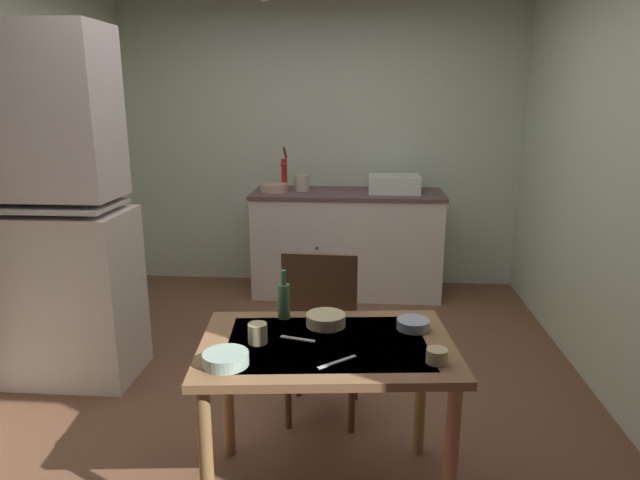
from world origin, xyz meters
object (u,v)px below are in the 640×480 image
Objects in this scene: glass_bottle at (284,300)px; hutch_cabinet at (60,223)px; mixing_bowl_counter at (274,188)px; dining_table at (327,365)px; sink_basin at (394,184)px; serving_bowl_wide at (413,324)px; hand_pump at (284,171)px; chair_far_side at (322,333)px; mug_tall at (258,333)px.

hutch_cabinet is at bearing 153.41° from glass_bottle.
dining_table is (0.64, -2.66, -0.34)m from mixing_bowl_counter.
sink_basin is 2.98× the size of serving_bowl_wide.
sink_basin is 0.98m from hand_pump.
chair_far_side is (0.50, -2.17, -0.58)m from hand_pump.
mug_tall is at bearing -84.40° from hand_pump.
mug_tall is (-0.70, -2.73, -0.23)m from sink_basin.
serving_bowl_wide is at bearing -42.84° from chair_far_side.
mixing_bowl_counter is at bearing 103.56° from dining_table.
chair_far_side is (0.58, -2.08, -0.45)m from mixing_bowl_counter.
mug_tall is (0.27, -2.78, -0.32)m from hand_pump.
mixing_bowl_counter reaches higher than dining_table.
sink_basin reaches higher than mixing_bowl_counter.
hutch_cabinet is at bearing -122.47° from hand_pump.
chair_far_side is at bearing 137.16° from serving_bowl_wide.
mug_tall is at bearing -36.06° from hutch_cabinet.
glass_bottle is at bearing -26.59° from hutch_cabinet.
hutch_cabinet is at bearing 158.39° from serving_bowl_wide.
glass_bottle is (0.34, -2.50, -0.27)m from hand_pump.
dining_table is 7.71× the size of serving_bowl_wide.
hand_pump is 2.85m from dining_table.
hand_pump is at bearing 97.85° from glass_bottle.
sink_basin is at bearing 75.62° from mug_tall.
sink_basin reaches higher than serving_bowl_wide.
hutch_cabinet reaches higher than hand_pump.
sink_basin is 1.88× the size of glass_bottle.
dining_table is at bearing -76.44° from mixing_bowl_counter.
mixing_bowl_counter is (1.04, 1.67, -0.04)m from hutch_cabinet.
dining_table is at bearing -78.45° from hand_pump.
hand_pump is at bearing 57.53° from hutch_cabinet.
hutch_cabinet is at bearing 165.87° from chair_far_side.
hutch_cabinet is 2.23m from serving_bowl_wide.
sink_basin reaches higher than mug_tall.
dining_table is (1.68, -0.99, -0.37)m from hutch_cabinet.
dining_table is 0.39m from glass_bottle.
chair_far_side reaches higher than dining_table.
mixing_bowl_counter is 1.63× the size of serving_bowl_wide.
glass_bottle reaches higher than serving_bowl_wide.
hutch_cabinet is at bearing 149.60° from dining_table.
mixing_bowl_counter is at bearing 97.44° from mug_tall.
glass_bottle is at bearing -115.20° from chair_far_side.
mixing_bowl_counter is 2.69m from serving_bowl_wide.
sink_basin reaches higher than glass_bottle.
hand_pump is 0.34× the size of dining_table.
chair_far_side is at bearing 96.35° from dining_table.
hutch_cabinet is at bearing -140.65° from sink_basin.
sink_basin is at bearing 81.37° from dining_table.
chair_far_side is at bearing -14.13° from hutch_cabinet.
dining_table is at bearing -49.38° from glass_bottle.
mug_tall reaches higher than serving_bowl_wide.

